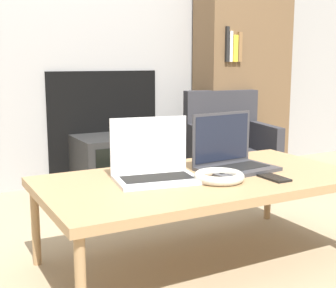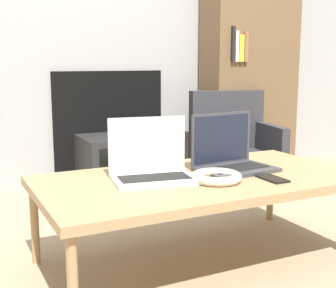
{
  "view_description": "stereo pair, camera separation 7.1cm",
  "coord_description": "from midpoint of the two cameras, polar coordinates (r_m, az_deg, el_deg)",
  "views": [
    {
      "loc": [
        -1.03,
        -1.52,
        0.87
      ],
      "look_at": [
        0.0,
        0.41,
        0.48
      ],
      "focal_mm": 50.0,
      "sensor_mm": 36.0,
      "label": 1
    },
    {
      "loc": [
        -0.97,
        -1.56,
        0.87
      ],
      "look_at": [
        0.0,
        0.41,
        0.48
      ],
      "focal_mm": 50.0,
      "sensor_mm": 36.0,
      "label": 2
    }
  ],
  "objects": [
    {
      "name": "bookshelf",
      "position": [
        3.78,
        10.4,
        8.65
      ],
      "size": [
        0.74,
        0.32,
        1.57
      ],
      "color": "brown",
      "rests_on": "ground_plane"
    },
    {
      "name": "laptop_left",
      "position": [
        1.94,
        -0.99,
        -2.62
      ],
      "size": [
        0.37,
        0.28,
        0.25
      ],
      "rotation": [
        0.0,
        0.0,
        -0.16
      ],
      "color": "silver",
      "rests_on": "table"
    },
    {
      "name": "table",
      "position": [
        2.0,
        4.84,
        -4.8
      ],
      "size": [
        1.35,
        0.71,
        0.38
      ],
      "color": "#9E7A51",
      "rests_on": "ground_plane"
    },
    {
      "name": "armchair",
      "position": [
        3.42,
        8.47,
        0.56
      ],
      "size": [
        0.65,
        0.63,
        0.65
      ],
      "rotation": [
        0.0,
        0.0,
        -0.2
      ],
      "color": "#2D2D33",
      "rests_on": "ground_plane"
    },
    {
      "name": "headphones",
      "position": [
        1.92,
        6.99,
        -4.0
      ],
      "size": [
        0.21,
        0.21,
        0.04
      ],
      "color": "beige",
      "rests_on": "table"
    },
    {
      "name": "wall_back",
      "position": [
        3.41,
        -9.35,
        16.96
      ],
      "size": [
        7.0,
        0.08,
        2.6
      ],
      "color": "#999999",
      "rests_on": "ground_plane"
    },
    {
      "name": "ground_plane",
      "position": [
        2.03,
        6.33,
        -15.26
      ],
      "size": [
        14.0,
        14.0,
        0.0
      ],
      "primitive_type": "plane",
      "color": "#998466"
    },
    {
      "name": "laptop_right",
      "position": [
        2.13,
        8.57,
        -1.57
      ],
      "size": [
        0.36,
        0.26,
        0.25
      ],
      "rotation": [
        0.0,
        0.0,
        0.1
      ],
      "color": "#38383D",
      "rests_on": "table"
    },
    {
      "name": "phone",
      "position": [
        1.99,
        13.62,
        -4.14
      ],
      "size": [
        0.07,
        0.14,
        0.01
      ],
      "color": "black",
      "rests_on": "table"
    },
    {
      "name": "tv",
      "position": [
        3.25,
        -5.14,
        -2.15
      ],
      "size": [
        0.54,
        0.44,
        0.36
      ],
      "color": "black",
      "rests_on": "ground_plane"
    }
  ]
}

